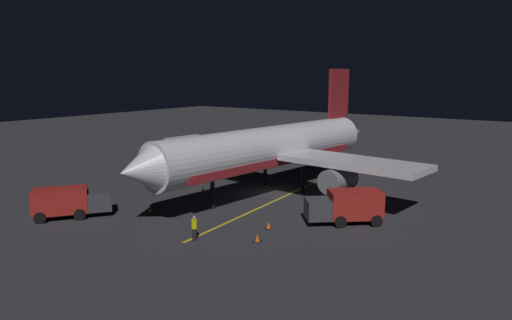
# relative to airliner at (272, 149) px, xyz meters

# --- Properties ---
(ground_plane) EXTENTS (180.00, 180.00, 0.20)m
(ground_plane) POSITION_rel_airliner_xyz_m (0.06, 0.56, -4.32)
(ground_plane) COLOR #2B2B30
(apron_guide_stripe) EXTENTS (1.55, 21.14, 0.01)m
(apron_guide_stripe) POSITION_rel_airliner_xyz_m (-2.17, 4.56, -4.22)
(apron_guide_stripe) COLOR gold
(apron_guide_stripe) RESTS_ON ground_plane
(airliner) EXTENTS (29.58, 33.42, 11.79)m
(airliner) POSITION_rel_airliner_xyz_m (0.00, 0.00, 0.00)
(airliner) COLOR silver
(airliner) RESTS_ON ground_plane
(baggage_truck) EXTENTS (5.12, 5.96, 2.37)m
(baggage_truck) POSITION_rel_airliner_xyz_m (8.56, 16.21, -3.00)
(baggage_truck) COLOR maroon
(baggage_truck) RESTS_ON ground_plane
(catering_truck) EXTENTS (5.67, 5.27, 2.54)m
(catering_truck) POSITION_rel_airliner_xyz_m (-10.05, 4.80, -2.94)
(catering_truck) COLOR maroon
(catering_truck) RESTS_ON ground_plane
(ground_crew_worker) EXTENTS (0.40, 0.40, 1.74)m
(ground_crew_worker) POSITION_rel_airliner_xyz_m (-3.15, 14.33, -3.34)
(ground_crew_worker) COLOR black
(ground_crew_worker) RESTS_ON ground_plane
(traffic_cone_near_left) EXTENTS (0.50, 0.50, 0.55)m
(traffic_cone_near_left) POSITION_rel_airliner_xyz_m (5.20, 4.13, -3.97)
(traffic_cone_near_left) COLOR #EA590F
(traffic_cone_near_left) RESTS_ON ground_plane
(traffic_cone_near_right) EXTENTS (0.50, 0.50, 0.55)m
(traffic_cone_near_right) POSITION_rel_airliner_xyz_m (-5.88, 9.32, -3.97)
(traffic_cone_near_right) COLOR #EA590F
(traffic_cone_near_right) RESTS_ON ground_plane
(traffic_cone_under_wing) EXTENTS (0.50, 0.50, 0.55)m
(traffic_cone_under_wing) POSITION_rel_airliner_xyz_m (-6.80, 12.05, -3.97)
(traffic_cone_under_wing) COLOR #EA590F
(traffic_cone_under_wing) RESTS_ON ground_plane
(traffic_cone_far) EXTENTS (0.50, 0.50, 0.55)m
(traffic_cone_far) POSITION_rel_airliner_xyz_m (4.34, 11.62, -3.97)
(traffic_cone_far) COLOR #EA590F
(traffic_cone_far) RESTS_ON ground_plane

